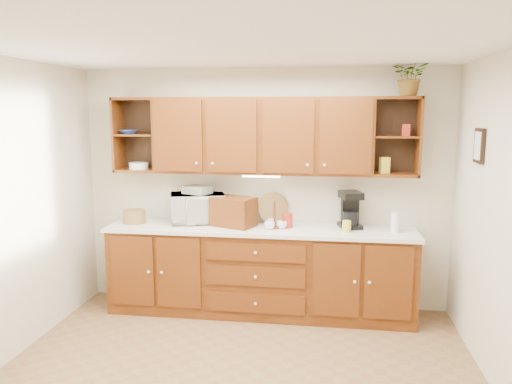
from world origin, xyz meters
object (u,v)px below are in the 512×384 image
(microwave, at_px, (197,208))
(potted_plant, at_px, (411,76))
(bread_box, at_px, (234,212))
(coffee_maker, at_px, (350,210))

(microwave, height_order, potted_plant, potted_plant)
(bread_box, height_order, coffee_maker, coffee_maker)
(coffee_maker, bearing_deg, potted_plant, -20.24)
(microwave, xyz_separation_m, bread_box, (0.43, -0.13, -0.00))
(potted_plant, bearing_deg, bread_box, -177.05)
(potted_plant, bearing_deg, microwave, 179.06)
(microwave, xyz_separation_m, coffee_maker, (1.64, 0.01, 0.02))
(bread_box, bearing_deg, potted_plant, 25.46)
(microwave, relative_size, coffee_maker, 1.51)
(microwave, relative_size, potted_plant, 1.50)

